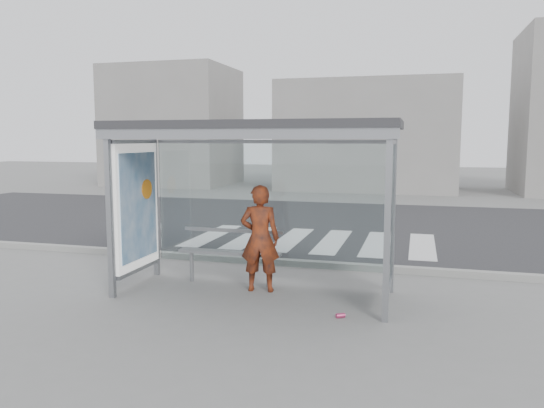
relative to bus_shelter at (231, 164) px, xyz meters
The scene contains 10 objects.
ground 2.02m from the bus_shelter, ahead, with size 80.00×80.00×0.00m, color slate.
road 7.22m from the bus_shelter, 86.94° to the left, with size 30.00×10.00×0.01m, color #272729.
curb 2.72m from the bus_shelter, 78.88° to the left, with size 30.00×0.18×0.12m, color gray.
crosswalk 4.87m from the bus_shelter, 85.22° to the left, with size 5.55×3.00×0.00m.
bus_shelter is the anchor object (origin of this frame).
building_left 20.38m from the bus_shelter, 118.23° to the left, with size 6.00×5.00×6.00m, color gray.
building_center 17.95m from the bus_shelter, 88.81° to the left, with size 8.00×5.00×5.00m, color gray.
person 1.23m from the bus_shelter, 23.62° to the left, with size 0.61×0.40×1.67m, color #C45612.
bench 1.53m from the bus_shelter, 114.44° to the left, with size 1.71×0.31×0.88m.
soda_can 2.76m from the bus_shelter, 23.13° to the right, with size 0.07×0.07×0.12m, color #E1427B.
Camera 1 is at (2.35, -7.50, 2.36)m, focal length 35.00 mm.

